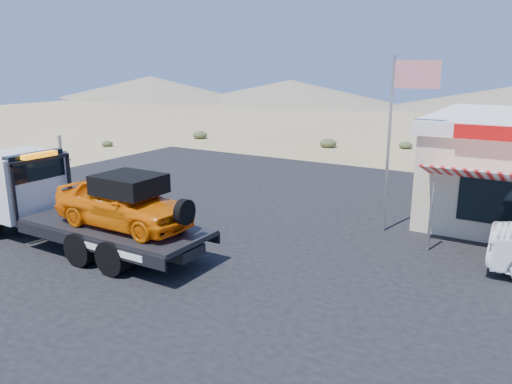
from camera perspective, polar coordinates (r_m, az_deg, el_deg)
ground at (r=16.47m, az=-6.49°, el=-6.06°), size 120.00×120.00×0.00m
asphalt_lot at (r=17.86m, az=4.54°, el=-4.33°), size 32.00×24.00×0.02m
tow_truck at (r=16.77m, az=-19.73°, el=-0.85°), size 8.70×2.58×2.91m
flagpole at (r=17.39m, az=15.80°, el=7.37°), size 1.55×0.10×6.00m
desert_scrub at (r=30.60m, az=-15.09°, el=3.66°), size 21.59×31.94×0.66m
distant_hills at (r=70.12m, az=15.42°, el=10.75°), size 126.00×48.00×4.20m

